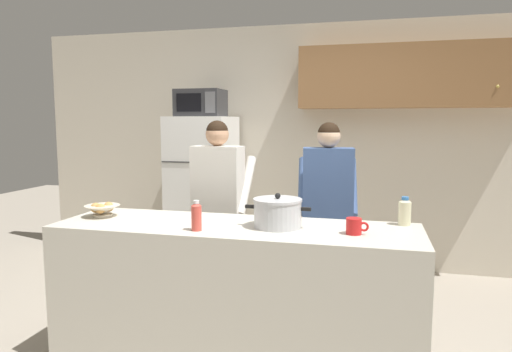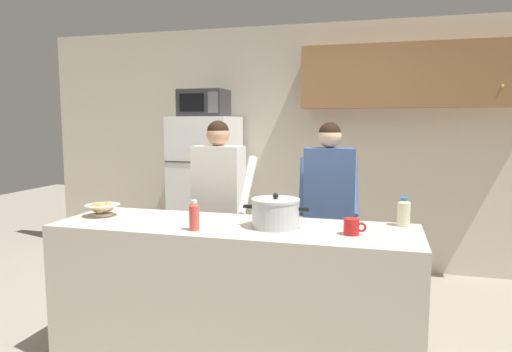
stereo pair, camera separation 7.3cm
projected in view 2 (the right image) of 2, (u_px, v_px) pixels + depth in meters
name	position (u px, v px, depth m)	size (l,w,h in m)	color
back_wall_unit	(319.00, 134.00, 4.95)	(6.00, 0.48, 2.60)	beige
kitchen_island	(233.00, 295.00, 2.97)	(2.31, 0.68, 0.92)	beige
refrigerator	(206.00, 193.00, 4.94)	(0.64, 0.68, 1.62)	white
microwave	(204.00, 103.00, 4.81)	(0.48, 0.37, 0.28)	#2D2D30
person_near_pot	(219.00, 195.00, 3.75)	(0.51, 0.43, 1.58)	#726656
person_by_sink	(329.00, 197.00, 3.68)	(0.52, 0.45, 1.57)	#33384C
cooking_pot	(276.00, 213.00, 2.84)	(0.41, 0.30, 0.21)	silver
coffee_mug	(352.00, 227.00, 2.66)	(0.13, 0.09, 0.10)	red
bread_bowl	(103.00, 209.00, 3.18)	(0.24, 0.24, 0.10)	beige
bottle_near_edge	(404.00, 212.00, 2.88)	(0.08, 0.08, 0.18)	beige
bottle_mid_counter	(194.00, 216.00, 2.77)	(0.06, 0.06, 0.18)	#D84C3F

